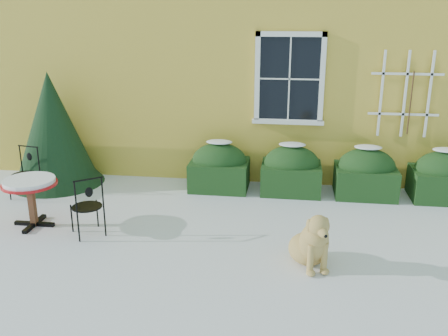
# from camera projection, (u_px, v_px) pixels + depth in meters

# --- Properties ---
(ground) EXTENTS (80.00, 80.00, 0.00)m
(ground) POSITION_uv_depth(u_px,v_px,m) (214.00, 253.00, 6.77)
(ground) COLOR white
(ground) RESTS_ON ground
(house) EXTENTS (12.40, 8.40, 6.40)m
(house) POSITION_uv_depth(u_px,v_px,m) (257.00, 6.00, 12.38)
(house) COLOR yellow
(house) RESTS_ON ground
(hedge_row) EXTENTS (4.95, 0.80, 0.91)m
(hedge_row) POSITION_uv_depth(u_px,v_px,m) (328.00, 172.00, 8.83)
(hedge_row) COLOR black
(hedge_row) RESTS_ON ground
(evergreen_shrub) EXTENTS (1.73, 1.73, 2.10)m
(evergreen_shrub) POSITION_uv_depth(u_px,v_px,m) (54.00, 140.00, 9.25)
(evergreen_shrub) COLOR black
(evergreen_shrub) RESTS_ON ground
(bistro_table) EXTENTS (0.81, 0.81, 0.75)m
(bistro_table) POSITION_uv_depth(u_px,v_px,m) (30.00, 187.00, 7.44)
(bistro_table) COLOR black
(bistro_table) RESTS_ON ground
(patio_chair_near) EXTENTS (0.57, 0.57, 0.92)m
(patio_chair_near) POSITION_uv_depth(u_px,v_px,m) (88.00, 206.00, 7.18)
(patio_chair_near) COLOR black
(patio_chair_near) RESTS_ON ground
(patio_chair_far) EXTENTS (0.46, 0.45, 0.89)m
(patio_chair_far) POSITION_uv_depth(u_px,v_px,m) (25.00, 173.00, 8.67)
(patio_chair_far) COLOR black
(patio_chair_far) RESTS_ON ground
(dog) EXTENTS (0.66, 0.88, 0.79)m
(dog) POSITION_uv_depth(u_px,v_px,m) (312.00, 243.00, 6.35)
(dog) COLOR tan
(dog) RESTS_ON ground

